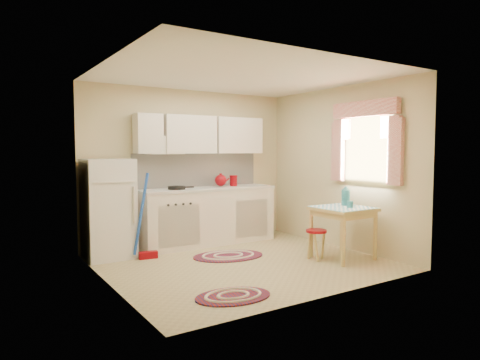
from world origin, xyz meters
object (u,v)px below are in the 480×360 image
object	(u,v)px
base_cabinets	(207,217)
table	(343,233)
fridge	(108,209)
stool	(316,245)

from	to	relation	value
base_cabinets	table	xyz separation A→B (m)	(1.15, -1.86, -0.08)
fridge	table	size ratio (longest dim) A/B	1.94
stool	base_cabinets	bearing A→B (deg)	114.43
base_cabinets	stool	size ratio (longest dim) A/B	5.36
fridge	base_cabinets	world-z (taller)	fridge
fridge	stool	world-z (taller)	fridge
table	stool	distance (m)	0.42
base_cabinets	table	bearing A→B (deg)	-58.29
stool	fridge	bearing A→B (deg)	145.02
table	base_cabinets	bearing A→B (deg)	121.71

